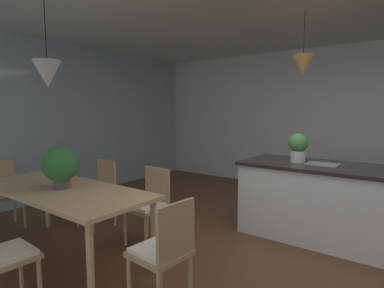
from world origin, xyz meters
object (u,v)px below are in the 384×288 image
(dining_table, at_px, (62,194))
(chair_far_left, at_px, (99,191))
(chair_window_end, at_px, (3,192))
(kitchen_island, at_px, (334,203))
(chair_kitchen_end, at_px, (164,250))
(chair_far_right, at_px, (149,203))
(potted_plant_on_table, at_px, (60,165))
(potted_plant_on_island, at_px, (298,146))
(vase_on_dining_table, at_px, (66,179))

(dining_table, bearing_deg, chair_far_left, 120.34)
(chair_window_end, relative_size, kitchen_island, 0.41)
(dining_table, xyz_separation_m, chair_kitchen_end, (1.41, -0.00, -0.21))
(chair_far_right, height_order, potted_plant_on_table, potted_plant_on_table)
(chair_window_end, xyz_separation_m, potted_plant_on_table, (1.45, -0.02, 0.52))
(dining_table, distance_m, potted_plant_on_island, 2.78)
(chair_kitchen_end, distance_m, potted_plant_on_island, 2.24)
(chair_kitchen_end, distance_m, kitchen_island, 2.26)
(potted_plant_on_table, bearing_deg, dining_table, 152.72)
(vase_on_dining_table, bearing_deg, dining_table, -140.08)
(potted_plant_on_table, bearing_deg, kitchen_island, 45.19)
(chair_far_left, bearing_deg, potted_plant_on_table, -58.36)
(chair_far_left, distance_m, potted_plant_on_island, 2.64)
(dining_table, height_order, vase_on_dining_table, vase_on_dining_table)
(chair_far_left, height_order, potted_plant_on_island, potted_plant_on_island)
(chair_far_left, relative_size, vase_on_dining_table, 4.76)
(chair_far_right, relative_size, kitchen_island, 0.41)
(chair_far_left, relative_size, chair_kitchen_end, 1.00)
(vase_on_dining_table, bearing_deg, kitchen_island, 44.54)
(vase_on_dining_table, bearing_deg, potted_plant_on_table, -96.63)
(vase_on_dining_table, bearing_deg, potted_plant_on_island, 51.11)
(chair_far_left, relative_size, kitchen_island, 0.41)
(chair_far_left, height_order, vase_on_dining_table, vase_on_dining_table)
(chair_window_end, bearing_deg, kitchen_island, 30.66)
(chair_far_left, relative_size, chair_far_right, 1.00)
(kitchen_island, bearing_deg, potted_plant_on_island, 180.00)
(kitchen_island, relative_size, potted_plant_on_island, 5.96)
(chair_far_left, bearing_deg, dining_table, -59.66)
(kitchen_island, distance_m, vase_on_dining_table, 3.01)
(chair_window_end, bearing_deg, chair_far_right, 22.88)
(chair_far_right, height_order, potted_plant_on_island, potted_plant_on_island)
(chair_far_right, height_order, kitchen_island, kitchen_island)
(vase_on_dining_table, bearing_deg, chair_kitchen_end, -1.65)
(chair_window_end, relative_size, potted_plant_on_island, 2.43)
(potted_plant_on_island, bearing_deg, potted_plant_on_table, -128.28)
(potted_plant_on_island, distance_m, vase_on_dining_table, 2.70)
(chair_far_left, relative_size, potted_plant_on_island, 2.43)
(chair_kitchen_end, xyz_separation_m, chair_far_right, (-0.94, 0.80, 0.00))
(chair_far_left, distance_m, chair_window_end, 1.24)
(chair_far_left, xyz_separation_m, chair_far_right, (0.94, 0.00, 0.00))
(dining_table, bearing_deg, kitchen_island, 44.46)
(chair_window_end, distance_m, potted_plant_on_island, 3.85)
(chair_window_end, height_order, potted_plant_on_island, potted_plant_on_island)
(chair_kitchen_end, distance_m, chair_window_end, 2.83)
(chair_far_right, bearing_deg, potted_plant_on_island, 46.54)
(dining_table, relative_size, potted_plant_on_table, 4.81)
(chair_far_right, relative_size, potted_plant_on_table, 2.00)
(chair_kitchen_end, xyz_separation_m, potted_plant_on_island, (0.32, 2.13, 0.62))
(kitchen_island, bearing_deg, potted_plant_on_table, -134.81)
(chair_far_right, bearing_deg, dining_table, -120.53)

